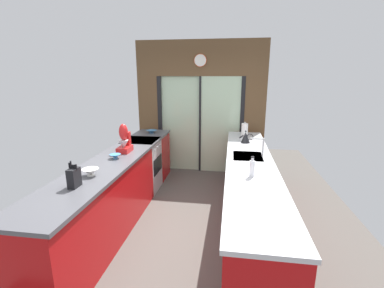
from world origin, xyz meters
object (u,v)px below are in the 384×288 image
(oven_range, at_px, (142,165))
(stand_mixer, at_px, (124,141))
(kettle, at_px, (246,137))
(mixing_bowl_near, at_px, (91,172))
(knife_block, at_px, (74,177))
(soap_bottle, at_px, (252,168))
(paper_towel_roll, at_px, (245,130))
(mixing_bowl_mid, at_px, (115,156))
(mixing_bowl_far, at_px, (152,131))

(oven_range, height_order, stand_mixer, stand_mixer)
(kettle, bearing_deg, mixing_bowl_near, -134.51)
(mixing_bowl_near, relative_size, knife_block, 0.67)
(soap_bottle, xyz_separation_m, paper_towel_roll, (-0.00, 1.99, 0.03))
(mixing_bowl_mid, bearing_deg, kettle, 33.14)
(oven_range, relative_size, mixing_bowl_far, 4.39)
(knife_block, bearing_deg, oven_range, 90.51)
(mixing_bowl_near, distance_m, kettle, 2.54)
(knife_block, bearing_deg, mixing_bowl_near, 89.98)
(mixing_bowl_mid, distance_m, knife_block, 0.96)
(knife_block, xyz_separation_m, stand_mixer, (0.00, 1.30, 0.06))
(paper_towel_roll, bearing_deg, mixing_bowl_near, -128.56)
(mixing_bowl_far, relative_size, kettle, 0.88)
(mixing_bowl_mid, xyz_separation_m, kettle, (1.78, 1.16, 0.06))
(knife_block, distance_m, soap_bottle, 1.86)
(paper_towel_roll, bearing_deg, stand_mixer, -144.93)
(mixing_bowl_mid, height_order, knife_block, knife_block)
(mixing_bowl_far, xyz_separation_m, paper_towel_roll, (1.78, -0.09, 0.09))
(mixing_bowl_mid, xyz_separation_m, stand_mixer, (0.00, 0.33, 0.13))
(mixing_bowl_near, distance_m, paper_towel_roll, 2.86)
(stand_mixer, xyz_separation_m, paper_towel_roll, (1.78, 1.25, -0.04))
(mixing_bowl_far, xyz_separation_m, soap_bottle, (1.78, -2.08, 0.07))
(mixing_bowl_near, xyz_separation_m, mixing_bowl_far, (0.00, 2.32, -0.01))
(mixing_bowl_near, bearing_deg, oven_range, 90.61)
(mixing_bowl_far, bearing_deg, mixing_bowl_near, -90.00)
(stand_mixer, distance_m, kettle, 1.97)
(oven_range, bearing_deg, mixing_bowl_far, 88.20)
(knife_block, height_order, soap_bottle, knife_block)
(knife_block, bearing_deg, soap_bottle, 17.32)
(oven_range, height_order, mixing_bowl_far, mixing_bowl_far)
(knife_block, bearing_deg, mixing_bowl_mid, 89.99)
(mixing_bowl_near, relative_size, paper_towel_roll, 0.65)
(oven_range, relative_size, mixing_bowl_mid, 6.10)
(knife_block, distance_m, paper_towel_roll, 3.11)
(oven_range, xyz_separation_m, mixing_bowl_mid, (0.02, -1.09, 0.50))
(stand_mixer, bearing_deg, soap_bottle, -22.61)
(mixing_bowl_near, height_order, mixing_bowl_mid, mixing_bowl_near)
(mixing_bowl_far, height_order, paper_towel_roll, paper_towel_roll)
(mixing_bowl_mid, distance_m, soap_bottle, 1.83)
(stand_mixer, bearing_deg, mixing_bowl_mid, -90.00)
(mixing_bowl_mid, height_order, kettle, kettle)
(oven_range, distance_m, mixing_bowl_near, 1.81)
(mixing_bowl_far, height_order, stand_mixer, stand_mixer)
(knife_block, bearing_deg, mixing_bowl_far, 90.00)
(oven_range, height_order, knife_block, knife_block)
(mixing_bowl_far, bearing_deg, mixing_bowl_mid, -90.00)
(mixing_bowl_mid, relative_size, stand_mixer, 0.36)
(oven_range, distance_m, mixing_bowl_far, 0.77)
(mixing_bowl_far, height_order, knife_block, knife_block)
(oven_range, relative_size, knife_block, 3.36)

